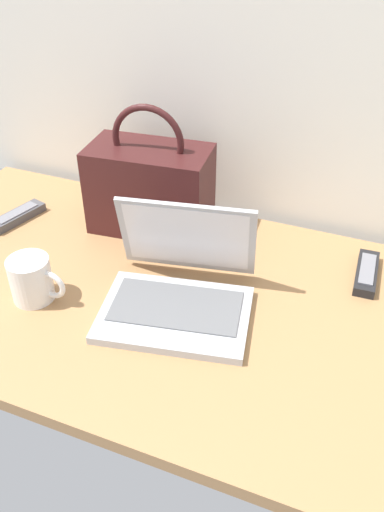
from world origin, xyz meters
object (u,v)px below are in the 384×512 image
laptop (179,287)px  coffee_mug (32,280)px  handbag (150,187)px  remote_control_far (17,216)px  remote_control_near (367,273)px

laptop → coffee_mug: bearing=-161.4°
laptop → handbag: 0.33m
handbag → coffee_mug: bearing=-107.3°
coffee_mug → remote_control_far: bearing=133.1°
remote_control_near → laptop: bearing=-145.8°
remote_control_near → remote_control_far: (-0.90, -0.10, 0.00)m
coffee_mug → handbag: (0.11, 0.36, 0.07)m
coffee_mug → handbag: 0.38m
remote_control_near → remote_control_far: size_ratio=0.97×
remote_control_near → coffee_mug: bearing=-152.4°
coffee_mug → remote_control_near: (0.66, 0.35, -0.04)m
laptop → remote_control_near: laptop is taller
laptop → remote_control_near: (0.36, 0.25, -0.03)m
remote_control_far → laptop: bearing=-15.6°
coffee_mug → laptop: bearing=18.6°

